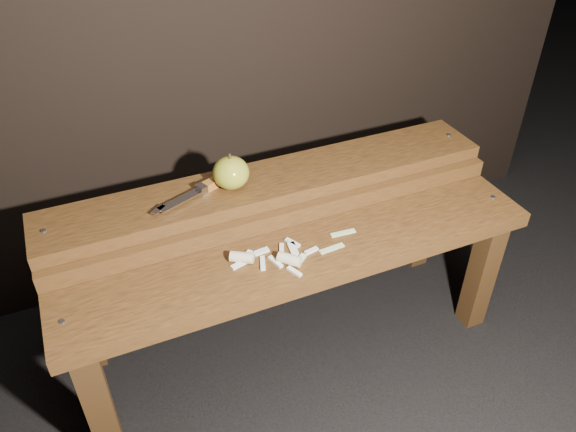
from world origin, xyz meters
name	(u,v)px	position (x,y,z in m)	size (l,w,h in m)	color
ground	(296,351)	(0.00, 0.00, 0.00)	(60.00, 60.00, 0.00)	black
bench_front_tier	(308,275)	(0.00, -0.06, 0.35)	(1.20, 0.20, 0.42)	#36200D
bench_rear_tier	(272,205)	(0.00, 0.17, 0.41)	(1.20, 0.21, 0.50)	#36200D
apple	(231,173)	(-0.11, 0.17, 0.54)	(0.09, 0.09, 0.09)	olive
knife	(211,185)	(-0.16, 0.18, 0.51)	(0.25, 0.11, 0.02)	brown
apple_scraps	(273,256)	(-0.08, -0.05, 0.43)	(0.33, 0.14, 0.03)	beige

